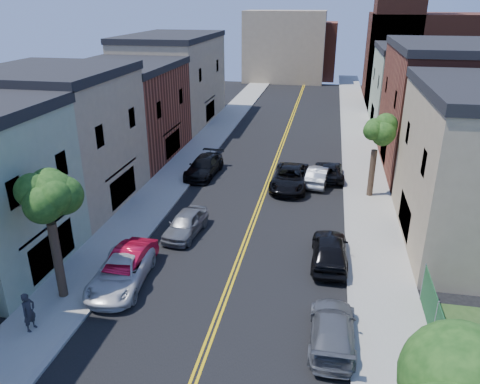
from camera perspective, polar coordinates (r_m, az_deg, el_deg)
The scene contains 24 objects.
sidewalk_left at distance 46.94m, azimuth -4.76°, elevation 5.70°, with size 3.20×100.00×0.15m, color gray.
sidewalk_right at distance 45.45m, azimuth 14.88°, elevation 4.43°, with size 3.20×100.00×0.15m, color gray.
curb_left at distance 46.51m, azimuth -2.68°, elevation 5.60°, with size 0.30×100.00×0.15m, color gray.
curb_right at distance 45.34m, azimuth 12.68°, elevation 4.60°, with size 0.30×100.00×0.15m, color gray.
bldg_left_tan_near at distance 34.90m, azimuth -21.46°, elevation 5.76°, with size 9.00×10.00×9.00m, color #998466.
bldg_left_brick at distance 44.37m, azimuth -14.05°, elevation 9.36°, with size 9.00×12.00×8.00m, color brown.
bldg_left_tan_far at distance 56.99m, azimuth -8.28°, elevation 13.41°, with size 9.00×16.00×9.50m, color #998466.
bldg_right_brick at distance 43.20m, azimuth 23.85°, elevation 9.13°, with size 9.00×14.00×10.00m, color brown.
bldg_right_palegrn at distance 56.83m, azimuth 20.94°, elevation 11.64°, with size 9.00×12.00×8.50m, color gray.
church at distance 71.57m, azimuth 21.34°, elevation 16.04°, with size 16.20×14.20×22.60m.
backdrop_left at distance 85.95m, azimuth 5.52°, elevation 17.45°, with size 14.00×8.00×12.00m, color #998466.
backdrop_center at distance 89.73m, azimuth 8.42°, elevation 16.90°, with size 10.00×8.00×10.00m, color brown.
tree_left_mid at distance 22.30m, azimuth -23.17°, elevation 2.08°, with size 5.20×5.20×9.29m.
tree_right_far at distance 34.33m, azimuth 16.71°, elevation 8.31°, with size 4.40×4.40×8.03m.
red_sedan at distance 25.57m, azimuth -13.64°, elevation -8.52°, with size 1.61×4.61×1.52m, color red.
white_pickup at distance 24.84m, azimuth -14.54°, elevation -9.69°, with size 2.45×5.32×1.48m, color silver.
grey_car_left at distance 29.17m, azimuth -6.74°, elevation -3.91°, with size 1.77×4.40×1.50m, color slate.
black_car_left at distance 38.89m, azimuth -4.45°, elevation 3.19°, with size 2.22×5.46×1.59m, color black.
grey_car_right at distance 20.96m, azimuth 11.36°, elevation -16.31°, with size 1.96×4.82×1.40m, color #585B60.
black_car_right at distance 26.37m, azimuth 11.04°, elevation -7.04°, with size 2.00×4.97×1.69m, color black.
silver_car_right at distance 37.42m, azimuth 9.64°, elevation 2.03°, with size 1.55×4.45×1.47m, color #A0A4A8.
dark_car_right_far at distance 38.80m, azimuth 10.98°, elevation 2.57°, with size 2.18×4.72×1.31m, color black.
black_suv_lane at distance 36.36m, azimuth 6.24°, elevation 1.76°, with size 2.73×5.92×1.64m, color black.
pedestrian_left at distance 22.86m, azimuth -24.65°, elevation -13.32°, with size 0.68×0.44×1.86m, color #23232A.
Camera 1 is at (4.36, -3.20, 13.75)m, focal length 34.51 mm.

